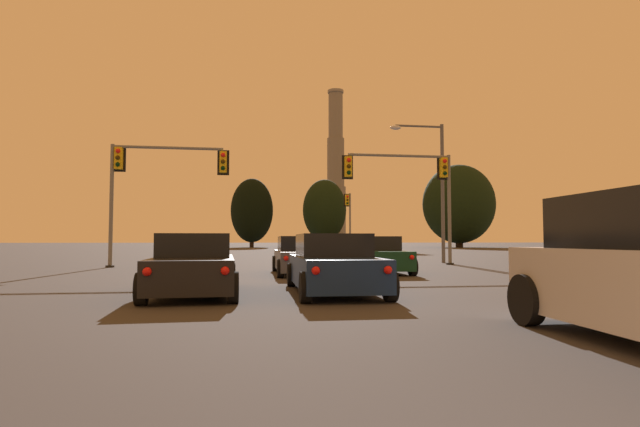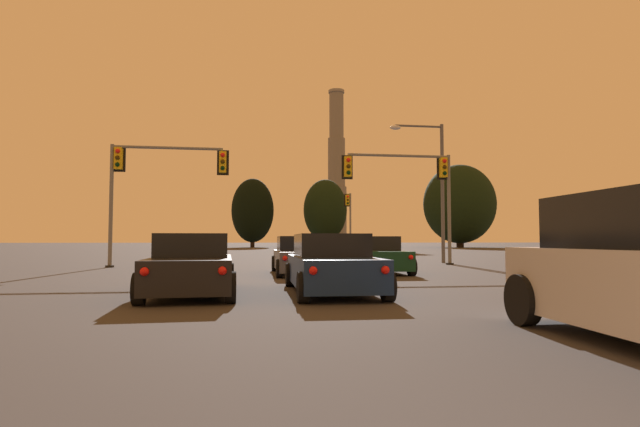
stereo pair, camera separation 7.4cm
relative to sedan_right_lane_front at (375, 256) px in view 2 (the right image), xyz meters
name	(u,v)px [view 2 (the right image)]	position (x,y,z in m)	size (l,w,h in m)	color
sedan_right_lane_front	(375,256)	(0.00, 0.00, 0.00)	(2.04, 4.73, 1.43)	#0F3823
sedan_center_lane_front	(300,256)	(-3.00, -0.39, 0.00)	(2.03, 4.72, 1.43)	#4C4F54
sedan_center_lane_second	(331,265)	(-2.96, -7.21, 0.00)	(2.05, 4.73, 1.43)	navy
sedan_left_lane_second	(192,266)	(-6.27, -7.03, 0.00)	(2.15, 4.76, 1.43)	black
traffic_light_far_right	(349,214)	(4.89, 28.57, 3.21)	(0.78, 0.50, 5.91)	slate
traffic_light_overhead_left	(152,173)	(-9.55, 5.56, 3.83)	(5.68, 0.50, 5.86)	slate
traffic_light_overhead_right	(414,180)	(3.60, 5.70, 3.78)	(5.92, 0.50, 5.79)	slate
street_lamp	(434,176)	(5.52, 7.79, 4.25)	(3.18, 0.36, 7.94)	#56565B
smokestack	(337,184)	(18.11, 108.34, 15.39)	(8.30, 8.30, 40.85)	slate
treeline_center_left	(325,210)	(10.22, 77.30, 6.58)	(8.55, 7.70, 13.29)	black
treeline_far_left	(253,210)	(-3.95, 75.08, 6.25)	(7.90, 7.11, 12.94)	black
treeline_right_mid	(460,204)	(34.07, 68.34, 7.38)	(13.43, 12.09, 15.38)	black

